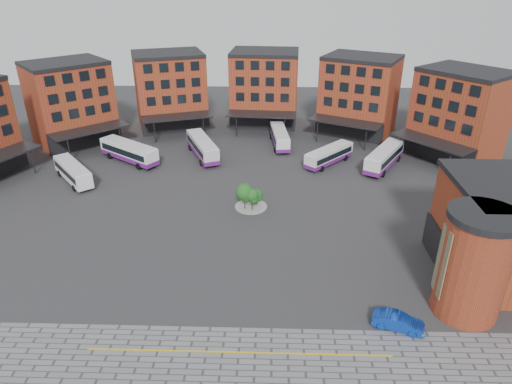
{
  "coord_description": "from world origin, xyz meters",
  "views": [
    {
      "loc": [
        4.34,
        -42.47,
        29.6
      ],
      "look_at": [
        2.79,
        8.59,
        4.0
      ],
      "focal_mm": 32.0,
      "sensor_mm": 36.0,
      "label": 1
    }
  ],
  "objects_px": {
    "bus_f": "(384,157)",
    "bus_a": "(73,171)",
    "bus_d": "(280,137)",
    "blue_car": "(398,322)",
    "bus_b": "(129,152)",
    "tree_island": "(249,195)",
    "bus_c": "(202,147)",
    "bus_e": "(329,155)"
  },
  "relations": [
    {
      "from": "bus_b",
      "to": "bus_f",
      "type": "distance_m",
      "value": 41.82
    },
    {
      "from": "bus_c",
      "to": "bus_f",
      "type": "distance_m",
      "value": 30.15
    },
    {
      "from": "bus_a",
      "to": "bus_e",
      "type": "relative_size",
      "value": 1.04
    },
    {
      "from": "bus_d",
      "to": "blue_car",
      "type": "bearing_deg",
      "value": -83.96
    },
    {
      "from": "bus_e",
      "to": "bus_f",
      "type": "height_order",
      "value": "bus_f"
    },
    {
      "from": "bus_e",
      "to": "bus_f",
      "type": "bearing_deg",
      "value": 36.77
    },
    {
      "from": "bus_d",
      "to": "blue_car",
      "type": "relative_size",
      "value": 2.35
    },
    {
      "from": "tree_island",
      "to": "blue_car",
      "type": "height_order",
      "value": "tree_island"
    },
    {
      "from": "bus_a",
      "to": "blue_car",
      "type": "bearing_deg",
      "value": -76.27
    },
    {
      "from": "tree_island",
      "to": "bus_e",
      "type": "xyz_separation_m",
      "value": [
        12.44,
        15.78,
        -0.5
      ]
    },
    {
      "from": "bus_a",
      "to": "bus_b",
      "type": "xyz_separation_m",
      "value": [
        6.31,
        7.96,
        0.06
      ]
    },
    {
      "from": "bus_a",
      "to": "bus_f",
      "type": "distance_m",
      "value": 48.61
    },
    {
      "from": "bus_f",
      "to": "bus_c",
      "type": "bearing_deg",
      "value": -155.2
    },
    {
      "from": "tree_island",
      "to": "bus_d",
      "type": "relative_size",
      "value": 0.41
    },
    {
      "from": "tree_island",
      "to": "bus_e",
      "type": "height_order",
      "value": "tree_island"
    },
    {
      "from": "bus_e",
      "to": "bus_f",
      "type": "xyz_separation_m",
      "value": [
        8.75,
        -1.02,
        0.22
      ]
    },
    {
      "from": "bus_a",
      "to": "bus_e",
      "type": "xyz_separation_m",
      "value": [
        39.36,
        7.93,
        -0.18
      ]
    },
    {
      "from": "tree_island",
      "to": "bus_b",
      "type": "height_order",
      "value": "tree_island"
    },
    {
      "from": "bus_a",
      "to": "bus_f",
      "type": "xyz_separation_m",
      "value": [
        48.11,
        6.91,
        0.04
      ]
    },
    {
      "from": "tree_island",
      "to": "bus_f",
      "type": "xyz_separation_m",
      "value": [
        21.19,
        14.76,
        -0.28
      ]
    },
    {
      "from": "blue_car",
      "to": "tree_island",
      "type": "bearing_deg",
      "value": 51.88
    },
    {
      "from": "bus_b",
      "to": "bus_d",
      "type": "distance_m",
      "value": 26.47
    },
    {
      "from": "tree_island",
      "to": "bus_d",
      "type": "bearing_deg",
      "value": 79.56
    },
    {
      "from": "tree_island",
      "to": "bus_d",
      "type": "xyz_separation_m",
      "value": [
        4.47,
        24.27,
        -0.44
      ]
    },
    {
      "from": "bus_e",
      "to": "blue_car",
      "type": "xyz_separation_m",
      "value": [
        1.97,
        -37.95,
        -0.79
      ]
    },
    {
      "from": "bus_a",
      "to": "bus_f",
      "type": "relative_size",
      "value": 0.83
    },
    {
      "from": "bus_f",
      "to": "blue_car",
      "type": "bearing_deg",
      "value": -68.79
    },
    {
      "from": "bus_d",
      "to": "tree_island",
      "type": "bearing_deg",
      "value": -106.49
    },
    {
      "from": "bus_b",
      "to": "bus_f",
      "type": "bearing_deg",
      "value": -55.9
    },
    {
      "from": "tree_island",
      "to": "bus_a",
      "type": "distance_m",
      "value": 28.05
    },
    {
      "from": "bus_e",
      "to": "blue_car",
      "type": "bearing_deg",
      "value": -43.6
    },
    {
      "from": "bus_f",
      "to": "bus_e",
      "type": "bearing_deg",
      "value": -155.04
    },
    {
      "from": "bus_f",
      "to": "bus_a",
      "type": "bearing_deg",
      "value": -140.21
    },
    {
      "from": "bus_f",
      "to": "blue_car",
      "type": "xyz_separation_m",
      "value": [
        -6.78,
        -36.93,
        -1.01
      ]
    },
    {
      "from": "bus_c",
      "to": "bus_f",
      "type": "relative_size",
      "value": 1.04
    },
    {
      "from": "tree_island",
      "to": "bus_e",
      "type": "bearing_deg",
      "value": 51.76
    },
    {
      "from": "bus_b",
      "to": "bus_f",
      "type": "height_order",
      "value": "bus_b"
    },
    {
      "from": "bus_c",
      "to": "bus_e",
      "type": "bearing_deg",
      "value": -29.91
    },
    {
      "from": "bus_b",
      "to": "bus_e",
      "type": "distance_m",
      "value": 33.05
    },
    {
      "from": "bus_b",
      "to": "blue_car",
      "type": "relative_size",
      "value": 2.42
    },
    {
      "from": "tree_island",
      "to": "bus_a",
      "type": "relative_size",
      "value": 0.47
    },
    {
      "from": "bus_a",
      "to": "bus_e",
      "type": "distance_m",
      "value": 40.15
    }
  ]
}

